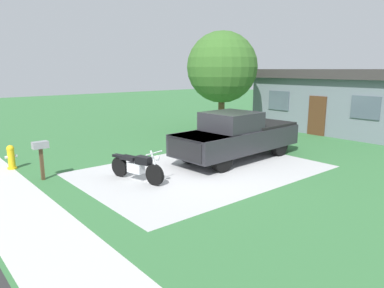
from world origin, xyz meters
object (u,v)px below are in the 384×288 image
object	(u,v)px
motorcycle	(137,166)
shade_tree	(222,67)
neighbor_house	(342,99)
mailbox	(41,150)
pickup_truck	(238,135)
fire_hydrant	(11,157)

from	to	relation	value
motorcycle	shade_tree	distance (m)	10.40
shade_tree	neighbor_house	xyz separation A→B (m)	(4.21, 5.56, -1.81)
mailbox	neighbor_house	distance (m)	16.52
neighbor_house	pickup_truck	bearing A→B (deg)	-85.01
pickup_truck	neighbor_house	xyz separation A→B (m)	(-0.84, 9.58, 0.84)
pickup_truck	neighbor_house	size ratio (longest dim) A/B	0.60
motorcycle	neighbor_house	xyz separation A→B (m)	(-0.73, 14.17, 1.32)
mailbox	shade_tree	world-z (taller)	shade_tree
fire_hydrant	neighbor_house	distance (m)	17.26
pickup_truck	mailbox	xyz separation A→B (m)	(-2.15, -6.87, 0.03)
motorcycle	pickup_truck	distance (m)	4.61
motorcycle	fire_hydrant	world-z (taller)	motorcycle
shade_tree	fire_hydrant	bearing A→B (deg)	-85.60
motorcycle	neighbor_house	size ratio (longest dim) A/B	0.23
fire_hydrant	shade_tree	world-z (taller)	shade_tree
pickup_truck	neighbor_house	bearing A→B (deg)	94.99
pickup_truck	fire_hydrant	size ratio (longest dim) A/B	6.58
neighbor_house	shade_tree	bearing A→B (deg)	-127.11
mailbox	neighbor_house	world-z (taller)	neighbor_house
fire_hydrant	neighbor_house	xyz separation A→B (m)	(3.33, 16.88, 1.36)
motorcycle	pickup_truck	world-z (taller)	pickup_truck
motorcycle	mailbox	bearing A→B (deg)	-131.87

